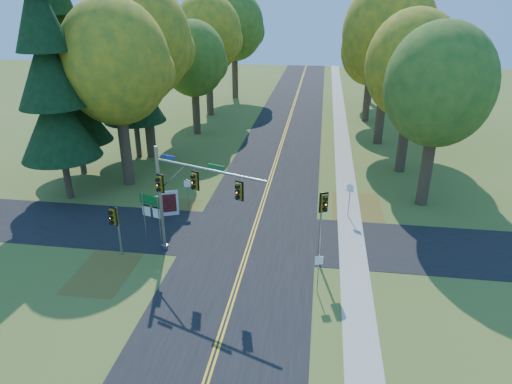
# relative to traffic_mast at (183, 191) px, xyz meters

# --- Properties ---
(ground) EXTENTS (160.00, 160.00, 0.00)m
(ground) POSITION_rel_traffic_mast_xyz_m (3.35, 0.95, -4.15)
(ground) COLOR #465F21
(ground) RESTS_ON ground
(road_main) EXTENTS (8.00, 160.00, 0.02)m
(road_main) POSITION_rel_traffic_mast_xyz_m (3.35, 0.95, -4.14)
(road_main) COLOR black
(road_main) RESTS_ON ground
(road_cross) EXTENTS (60.00, 6.00, 0.02)m
(road_cross) POSITION_rel_traffic_mast_xyz_m (3.35, 2.95, -4.14)
(road_cross) COLOR black
(road_cross) RESTS_ON ground
(centerline_left) EXTENTS (0.10, 160.00, 0.01)m
(centerline_left) POSITION_rel_traffic_mast_xyz_m (3.25, 0.95, -4.12)
(centerline_left) COLOR gold
(centerline_left) RESTS_ON road_main
(centerline_right) EXTENTS (0.10, 160.00, 0.01)m
(centerline_right) POSITION_rel_traffic_mast_xyz_m (3.45, 0.95, -4.12)
(centerline_right) COLOR gold
(centerline_right) RESTS_ON road_main
(sidewalk_east) EXTENTS (1.60, 160.00, 0.06)m
(sidewalk_east) POSITION_rel_traffic_mast_xyz_m (9.55, 0.95, -4.12)
(sidewalk_east) COLOR #9E998E
(sidewalk_east) RESTS_ON ground
(leaf_patch_w_near) EXTENTS (4.00, 6.00, 0.00)m
(leaf_patch_w_near) POSITION_rel_traffic_mast_xyz_m (-3.15, 4.95, -4.14)
(leaf_patch_w_near) COLOR brown
(leaf_patch_w_near) RESTS_ON ground
(leaf_patch_e) EXTENTS (3.50, 8.00, 0.00)m
(leaf_patch_e) POSITION_rel_traffic_mast_xyz_m (10.15, 6.95, -4.14)
(leaf_patch_e) COLOR brown
(leaf_patch_e) RESTS_ON ground
(leaf_patch_w_far) EXTENTS (3.00, 5.00, 0.00)m
(leaf_patch_w_far) POSITION_rel_traffic_mast_xyz_m (-4.15, -2.05, -4.14)
(leaf_patch_w_far) COLOR brown
(leaf_patch_w_far) RESTS_ON ground
(tree_w_a) EXTENTS (8.00, 8.00, 14.15)m
(tree_w_a) POSITION_rel_traffic_mast_xyz_m (-7.78, 10.33, 5.34)
(tree_w_a) COLOR #38281C
(tree_w_a) RESTS_ON ground
(tree_e_a) EXTENTS (7.20, 7.20, 12.73)m
(tree_e_a) POSITION_rel_traffic_mast_xyz_m (14.92, 9.72, 4.38)
(tree_e_a) COLOR #38281C
(tree_e_a) RESTS_ON ground
(tree_w_b) EXTENTS (8.60, 8.60, 15.38)m
(tree_w_b) POSITION_rel_traffic_mast_xyz_m (-8.37, 17.24, 6.22)
(tree_w_b) COLOR #38281C
(tree_w_b) RESTS_ON ground
(tree_e_b) EXTENTS (7.60, 7.60, 13.33)m
(tree_e_b) POSITION_rel_traffic_mast_xyz_m (14.32, 16.53, 4.75)
(tree_e_b) COLOR #38281C
(tree_e_b) RESTS_ON ground
(tree_w_c) EXTENTS (6.80, 6.80, 11.91)m
(tree_w_c) POSITION_rel_traffic_mast_xyz_m (-6.19, 25.42, 3.80)
(tree_w_c) COLOR #38281C
(tree_w_c) RESTS_ON ground
(tree_e_c) EXTENTS (8.80, 8.80, 15.79)m
(tree_e_c) POSITION_rel_traffic_mast_xyz_m (13.23, 24.64, 6.51)
(tree_e_c) COLOR #38281C
(tree_e_c) RESTS_ON ground
(tree_w_d) EXTENTS (8.20, 8.20, 14.56)m
(tree_w_d) POSITION_rel_traffic_mast_xyz_m (-6.78, 34.13, 5.63)
(tree_w_d) COLOR #38281C
(tree_w_d) RESTS_ON ground
(tree_e_d) EXTENTS (7.00, 7.00, 12.32)m
(tree_e_d) POSITION_rel_traffic_mast_xyz_m (12.61, 33.82, 4.09)
(tree_e_d) COLOR #38281C
(tree_e_d) RESTS_ON ground
(tree_w_e) EXTENTS (8.40, 8.40, 14.97)m
(tree_w_e) POSITION_rel_traffic_mast_xyz_m (-5.57, 45.04, 5.92)
(tree_w_e) COLOR #38281C
(tree_w_e) RESTS_ON ground
(tree_e_e) EXTENTS (7.80, 7.80, 13.74)m
(tree_e_e) POSITION_rel_traffic_mast_xyz_m (13.82, 44.53, 5.04)
(tree_e_e) COLOR #38281C
(tree_e_e) RESTS_ON ground
(pine_a) EXTENTS (5.60, 5.60, 19.48)m
(pine_a) POSITION_rel_traffic_mast_xyz_m (-11.15, 6.95, 5.03)
(pine_a) COLOR #38281C
(pine_a) RESTS_ON ground
(pine_b) EXTENTS (5.60, 5.60, 17.31)m
(pine_b) POSITION_rel_traffic_mast_xyz_m (-12.65, 11.95, 4.01)
(pine_b) COLOR #38281C
(pine_b) RESTS_ON ground
(pine_c) EXTENTS (5.60, 5.60, 20.56)m
(pine_c) POSITION_rel_traffic_mast_xyz_m (-9.65, 16.95, 5.54)
(pine_c) COLOR #38281C
(pine_c) RESTS_ON ground
(traffic_mast) EXTENTS (6.67, 2.76, 6.45)m
(traffic_mast) POSITION_rel_traffic_mast_xyz_m (0.00, 0.00, 0.00)
(traffic_mast) COLOR gray
(traffic_mast) RESTS_ON ground
(east_signal_pole) EXTENTS (0.48, 0.59, 4.45)m
(east_signal_pole) POSITION_rel_traffic_mast_xyz_m (7.63, 0.29, -0.78)
(east_signal_pole) COLOR gray
(east_signal_pole) RESTS_ON ground
(ped_signal_pole) EXTENTS (0.47, 0.57, 3.17)m
(ped_signal_pole) POSITION_rel_traffic_mast_xyz_m (-3.97, -0.53, -1.79)
(ped_signal_pole) COLOR #9C9EA5
(ped_signal_pole) RESTS_ON ground
(route_sign_cluster) EXTENTS (1.49, 0.50, 3.32)m
(route_sign_cluster) POSITION_rel_traffic_mast_xyz_m (-2.44, 1.15, -1.81)
(route_sign_cluster) COLOR gray
(route_sign_cluster) RESTS_ON ground
(info_kiosk) EXTENTS (1.29, 0.65, 1.82)m
(info_kiosk) POSITION_rel_traffic_mast_xyz_m (-2.78, 5.12, -3.24)
(info_kiosk) COLOR silver
(info_kiosk) RESTS_ON ground
(reg_sign_e_north) EXTENTS (0.45, 0.22, 2.49)m
(reg_sign_e_north) POSITION_rel_traffic_mast_xyz_m (9.45, 6.64, -2.44)
(reg_sign_e_north) COLOR gray
(reg_sign_e_north) RESTS_ON ground
(reg_sign_e_south) EXTENTS (0.41, 0.15, 2.20)m
(reg_sign_e_south) POSITION_rel_traffic_mast_xyz_m (7.55, -2.42, -2.64)
(reg_sign_e_south) COLOR gray
(reg_sign_e_south) RESTS_ON ground
(reg_sign_w) EXTENTS (0.43, 0.17, 2.30)m
(reg_sign_w) POSITION_rel_traffic_mast_xyz_m (-1.71, 6.18, -2.57)
(reg_sign_w) COLOR gray
(reg_sign_w) RESTS_ON ground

